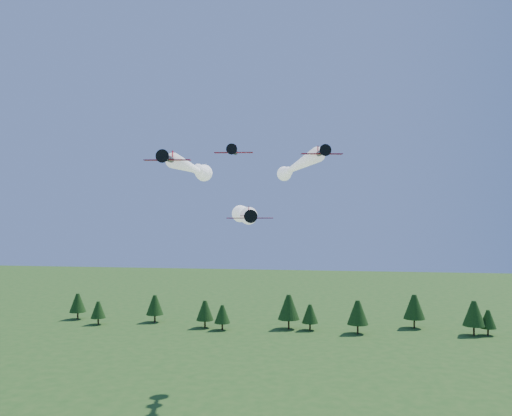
# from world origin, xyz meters

# --- Properties ---
(plane_lead) EXTENTS (14.16, 49.50, 3.70)m
(plane_lead) POSITION_xyz_m (-2.96, 18.48, 40.24)
(plane_lead) COLOR black
(plane_lead) RESTS_ON ground
(plane_left) EXTENTS (8.55, 41.51, 3.70)m
(plane_left) POSITION_xyz_m (-13.57, 21.77, 49.22)
(plane_left) COLOR black
(plane_left) RESTS_ON ground
(plane_right) EXTENTS (16.78, 58.92, 3.70)m
(plane_right) POSITION_xyz_m (5.23, 35.63, 50.26)
(plane_right) COLOR black
(plane_right) RESTS_ON ground
(plane_slot) EXTENTS (6.58, 7.15, 2.31)m
(plane_slot) POSITION_xyz_m (-2.63, 6.79, 51.03)
(plane_slot) COLOR black
(plane_slot) RESTS_ON ground
(treeline) EXTENTS (173.06, 20.21, 11.75)m
(treeline) POSITION_xyz_m (4.95, 109.29, 6.54)
(treeline) COLOR #382314
(treeline) RESTS_ON ground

